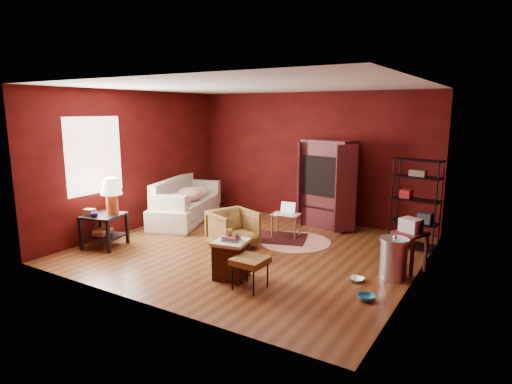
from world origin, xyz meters
TOP-DOWN VIEW (x-y plane):
  - room at (-0.04, -0.01)m, footprint 5.54×5.04m
  - sofa at (-2.26, 0.90)m, footprint 1.44×2.36m
  - armchair at (-0.31, -0.07)m, footprint 0.91×0.93m
  - pet_bowl_steel at (2.06, -0.40)m, footprint 0.23×0.09m
  - pet_bowl_turquoise at (2.37, -0.94)m, footprint 0.23×0.08m
  - vase at (-2.29, -1.42)m, footprint 0.17×0.17m
  - mug at (0.40, -1.21)m, footprint 0.15×0.13m
  - side_table at (-2.26, -1.15)m, footprint 0.76×0.76m
  - sofa_cushions at (-2.26, 0.89)m, footprint 1.36×2.20m
  - hamper at (0.45, -1.22)m, footprint 0.54×0.54m
  - footstool at (0.90, -1.41)m, footprint 0.45×0.45m
  - rug_round at (0.47, 0.81)m, footprint 1.74×1.74m
  - rug_oriental at (0.03, 0.81)m, footprint 1.41×1.15m
  - laptop_desk at (0.17, 1.03)m, footprint 0.58×0.49m
  - tv_armoire at (0.55, 2.11)m, footprint 1.41×0.91m
  - wire_shelving at (2.45, 1.54)m, footprint 0.82×0.43m
  - small_stand at (2.59, 0.42)m, footprint 0.54×0.54m
  - trash_can at (2.47, -0.01)m, footprint 0.54×0.54m

SIDE VIEW (x-z plane):
  - rug_round at x=0.47m, z-range 0.00..0.01m
  - rug_oriental at x=0.03m, z-range 0.01..0.02m
  - pet_bowl_steel at x=2.06m, z-range 0.00..0.22m
  - pet_bowl_turquoise at x=2.37m, z-range 0.00..0.23m
  - hamper at x=0.45m, z-range -0.03..0.62m
  - trash_can at x=2.47m, z-range -0.02..0.63m
  - armchair at x=-0.31m, z-range 0.00..0.75m
  - footstool at x=0.90m, z-range 0.16..0.61m
  - laptop_desk at x=0.17m, z-range 0.08..0.74m
  - sofa_cushions at x=-2.26m, z-range -0.01..0.85m
  - sofa at x=-2.26m, z-range 0.00..0.89m
  - small_stand at x=2.59m, z-range 0.20..1.02m
  - vase at x=-2.29m, z-range 0.59..0.73m
  - mug at x=0.40m, z-range 0.63..0.75m
  - side_table at x=-2.26m, z-range 0.12..1.36m
  - wire_shelving at x=2.45m, z-range 0.08..1.67m
  - tv_armoire at x=0.55m, z-range 0.04..1.86m
  - room at x=-0.04m, z-range -0.02..2.82m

